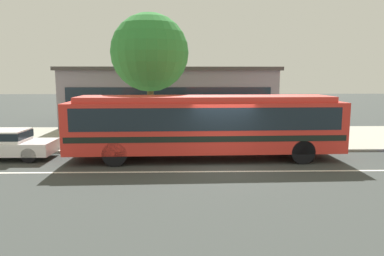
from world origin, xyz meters
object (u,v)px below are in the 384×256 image
bus_stop_sign (300,117)px  street_tree_near_stop (150,53)px  pedestrian_waiting_near_sign (183,126)px  transit_bus (205,123)px  sedan_behind_bus (1,143)px  pedestrian_walking_along_curb (216,129)px

bus_stop_sign → street_tree_near_stop: 8.22m
pedestrian_waiting_near_sign → bus_stop_sign: bus_stop_sign is taller
pedestrian_waiting_near_sign → street_tree_near_stop: bearing=151.6°
transit_bus → bus_stop_sign: size_ratio=4.89×
pedestrian_waiting_near_sign → bus_stop_sign: 5.76m
transit_bus → sedan_behind_bus: size_ratio=2.67×
transit_bus → bus_stop_sign: 5.06m
pedestrian_walking_along_curb → bus_stop_sign: (4.10, -0.07, 0.59)m
pedestrian_waiting_near_sign → bus_stop_sign: (5.68, -0.80, 0.56)m
transit_bus → street_tree_near_stop: bearing=127.0°
transit_bus → bus_stop_sign: bearing=21.0°
street_tree_near_stop → pedestrian_waiting_near_sign: bearing=-28.4°
sedan_behind_bus → pedestrian_walking_along_curb: bearing=9.5°
street_tree_near_stop → transit_bus: bearing=-53.0°
transit_bus → pedestrian_walking_along_curb: bearing=71.6°
pedestrian_walking_along_curb → bus_stop_sign: 4.14m
sedan_behind_bus → street_tree_near_stop: size_ratio=0.66×
transit_bus → street_tree_near_stop: 5.46m
transit_bus → sedan_behind_bus: 9.00m
bus_stop_sign → transit_bus: bearing=-159.0°
sedan_behind_bus → pedestrian_waiting_near_sign: 8.34m
bus_stop_sign → pedestrian_walking_along_curb: bearing=179.0°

